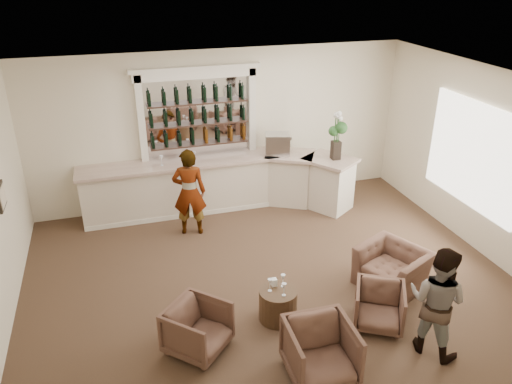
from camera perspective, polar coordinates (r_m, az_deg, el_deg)
ground at (r=8.41m, az=1.93°, el=-10.69°), size 8.00×8.00×0.00m
room_shell at (r=7.97m, az=1.65°, el=6.23°), size 8.04×7.02×3.32m
bar_counter at (r=10.59m, az=-4.04°, el=0.87°), size 5.72×1.80×1.14m
back_bar_alcove at (r=10.41m, az=-6.63°, el=8.88°), size 2.64×0.25×3.00m
cocktail_table at (r=7.62m, az=2.52°, el=-12.72°), size 0.57×0.57×0.50m
sommelier at (r=9.61m, az=-7.63°, el=-0.02°), size 0.71×0.55×1.74m
guest at (r=7.18m, az=19.97°, el=-11.65°), size 0.94×0.99×1.61m
armchair_left at (r=7.09m, az=-6.68°, el=-15.25°), size 1.08×1.08×0.70m
armchair_center at (r=6.71m, az=7.38°, el=-17.66°), size 0.86×0.88×0.78m
armchair_right at (r=7.67m, az=13.89°, el=-12.57°), size 0.96×0.96×0.65m
armchair_far at (r=8.55m, az=15.30°, el=-8.32°), size 1.26×1.32×0.67m
espresso_machine at (r=10.59m, az=2.47°, el=5.51°), size 0.61×0.55×0.45m
flower_vase at (r=10.32m, az=9.24°, el=6.73°), size 0.27×0.27×1.02m
wine_glass_bar_left at (r=10.19m, az=-10.74°, el=3.55°), size 0.07×0.07×0.21m
wine_glass_bar_right at (r=10.32m, az=-7.05°, el=4.09°), size 0.07×0.07×0.21m
wine_glass_tbl_a at (r=7.40m, az=1.60°, el=-10.59°), size 0.07×0.07×0.21m
wine_glass_tbl_b at (r=7.50m, az=3.10°, el=-10.08°), size 0.07×0.07×0.21m
wine_glass_tbl_c at (r=7.32m, az=3.21°, el=-11.07°), size 0.07×0.07×0.21m
napkin_holder at (r=7.53m, az=2.06°, el=-10.27°), size 0.08×0.08×0.12m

